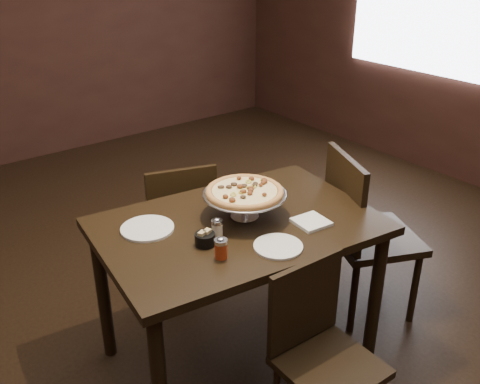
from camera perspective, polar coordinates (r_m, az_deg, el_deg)
room at (r=2.31m, az=0.52°, el=10.21°), size 6.04×7.04×2.84m
dining_table at (r=2.56m, az=-0.19°, el=-5.33°), size 1.39×1.02×0.81m
pizza_stand at (r=2.49m, az=0.49°, el=0.00°), size 0.40×0.40×0.16m
parmesan_shaker at (r=2.38m, az=-2.45°, el=-3.82°), size 0.05×0.05×0.09m
pepper_flake_shaker at (r=2.22m, az=-2.05°, el=-6.01°), size 0.06×0.06×0.10m
packet_caddy at (r=2.32m, az=-3.76°, el=-5.00°), size 0.09×0.09×0.07m
napkin_stack at (r=2.52m, az=7.60°, el=-3.19°), size 0.16×0.16×0.02m
plate_left at (r=2.48m, az=-9.86°, el=-3.85°), size 0.24×0.24×0.01m
plate_near at (r=2.32m, az=4.09°, el=-5.81°), size 0.21×0.21×0.01m
serving_spatula at (r=2.44m, az=0.96°, el=-0.73°), size 0.14×0.14×0.02m
chair_far at (r=3.22m, az=-6.50°, el=-3.25°), size 0.51×0.51×0.86m
chair_near at (r=2.38m, az=8.51°, el=-16.13°), size 0.39×0.39×0.82m
chair_side at (r=3.07m, az=12.92°, el=-3.90°), size 0.61×0.61×0.99m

